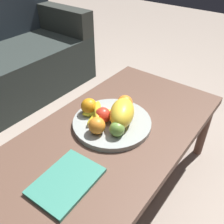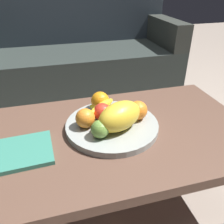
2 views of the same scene
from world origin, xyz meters
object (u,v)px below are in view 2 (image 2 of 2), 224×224
at_px(couch, 78,58).
at_px(apple_left, 100,129).
at_px(melon_large_front, 120,116).
at_px(orange_right, 138,110).
at_px(magazine, 15,153).
at_px(banana_bunch, 102,110).
at_px(apple_front, 102,112).
at_px(orange_front, 85,118).
at_px(orange_left, 100,101).
at_px(fruit_bowl, 112,125).
at_px(coffee_table, 104,142).

xyz_separation_m(couch, apple_left, (-0.11, -1.36, 0.17)).
height_order(melon_large_front, orange_right, melon_large_front).
xyz_separation_m(melon_large_front, magazine, (-0.38, -0.03, -0.07)).
bearing_deg(banana_bunch, apple_left, -106.36).
bearing_deg(apple_front, orange_front, -159.65).
distance_m(apple_left, banana_bunch, 0.15).
bearing_deg(couch, orange_left, -93.09).
height_order(couch, melon_large_front, couch).
xyz_separation_m(fruit_bowl, magazine, (-0.36, -0.07, -0.00)).
xyz_separation_m(apple_front, apple_left, (-0.03, -0.11, -0.00)).
relative_size(couch, orange_left, 21.64).
height_order(orange_front, orange_right, orange_right).
height_order(apple_left, banana_bunch, apple_left).
relative_size(fruit_bowl, orange_right, 4.75).
bearing_deg(orange_left, banana_bunch, -93.61).
xyz_separation_m(apple_left, banana_bunch, (0.04, 0.14, -0.01)).
distance_m(coffee_table, couch, 1.32).
bearing_deg(couch, coffee_table, -93.59).
relative_size(orange_left, apple_left, 1.17).
xyz_separation_m(melon_large_front, apple_left, (-0.08, -0.03, -0.02)).
xyz_separation_m(coffee_table, banana_bunch, (0.02, 0.09, 0.09)).
bearing_deg(apple_left, melon_large_front, 21.83).
height_order(orange_left, orange_right, orange_left).
height_order(orange_left, apple_left, orange_left).
relative_size(melon_large_front, magazine, 0.74).
distance_m(coffee_table, apple_left, 0.12).
relative_size(coffee_table, orange_right, 15.40).
distance_m(orange_left, orange_right, 0.17).
xyz_separation_m(fruit_bowl, banana_bunch, (-0.02, 0.07, 0.04)).
bearing_deg(couch, melon_large_front, -91.10).
height_order(orange_front, banana_bunch, orange_front).
relative_size(melon_large_front, apple_left, 2.78).
distance_m(coffee_table, orange_right, 0.18).
bearing_deg(orange_front, apple_left, -63.49).
bearing_deg(couch, banana_bunch, -93.11).
xyz_separation_m(couch, banana_bunch, (-0.07, -1.22, 0.17)).
relative_size(couch, banana_bunch, 10.34).
bearing_deg(orange_front, banana_bunch, 38.86).
bearing_deg(magazine, melon_large_front, 0.98).
bearing_deg(orange_right, couch, 92.89).
height_order(fruit_bowl, orange_left, orange_left).
xyz_separation_m(fruit_bowl, apple_left, (-0.07, -0.08, 0.05)).
bearing_deg(banana_bunch, fruit_bowl, -71.71).
distance_m(couch, orange_right, 1.30).
height_order(couch, fruit_bowl, couch).
relative_size(orange_right, magazine, 0.31).
bearing_deg(apple_left, magazine, 178.54).
relative_size(coffee_table, magazine, 4.76).
height_order(orange_front, apple_front, orange_front).
bearing_deg(couch, fruit_bowl, -91.94).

